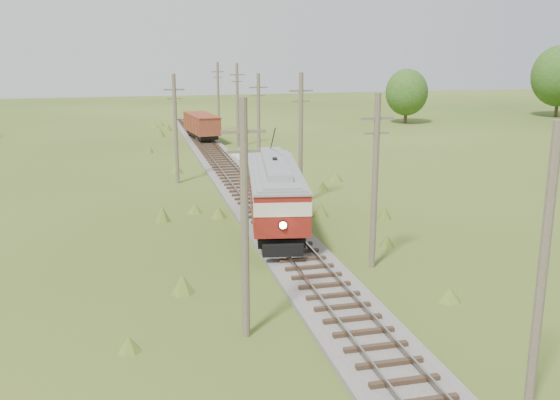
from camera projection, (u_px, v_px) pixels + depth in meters
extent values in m
cube|color=#605B54|center=(247.00, 195.00, 45.38)|extent=(3.60, 96.00, 0.25)
cube|color=#726659|center=(237.00, 191.00, 45.13)|extent=(0.08, 96.00, 0.17)
cube|color=#726659|center=(256.00, 190.00, 45.46)|extent=(0.08, 96.00, 0.17)
cube|color=#2D2116|center=(247.00, 192.00, 45.33)|extent=(2.40, 96.00, 0.16)
cube|color=black|center=(275.00, 215.00, 36.73)|extent=(4.25, 11.44, 0.46)
cube|color=maroon|center=(275.00, 198.00, 36.49)|extent=(4.83, 12.47, 1.12)
cube|color=beige|center=(275.00, 183.00, 36.27)|extent=(4.87, 12.54, 0.71)
cube|color=black|center=(275.00, 183.00, 36.27)|extent=(4.80, 12.00, 0.56)
cube|color=maroon|center=(275.00, 175.00, 36.14)|extent=(4.83, 12.47, 0.30)
cube|color=gray|center=(275.00, 169.00, 36.06)|extent=(4.90, 12.60, 0.39)
cube|color=gray|center=(275.00, 163.00, 35.98)|extent=(2.78, 9.21, 0.41)
sphere|color=#FFF2BF|center=(283.00, 225.00, 30.48)|extent=(0.37, 0.37, 0.37)
cylinder|color=black|center=(273.00, 139.00, 37.47)|extent=(0.85, 4.67, 1.96)
cylinder|color=black|center=(266.00, 240.00, 32.23)|extent=(0.26, 0.82, 0.81)
cylinder|color=black|center=(295.00, 239.00, 32.34)|extent=(0.26, 0.82, 0.81)
cylinder|color=black|center=(259.00, 198.00, 41.15)|extent=(0.26, 0.82, 0.81)
cylinder|color=black|center=(282.00, 197.00, 41.25)|extent=(0.26, 0.82, 0.81)
cube|color=black|center=(202.00, 134.00, 71.00)|extent=(2.84, 7.06, 0.48)
cube|color=maroon|center=(202.00, 124.00, 70.71)|extent=(3.43, 7.88, 1.91)
cube|color=maroon|center=(201.00, 115.00, 70.47)|extent=(3.50, 8.04, 0.11)
cylinder|color=black|center=(201.00, 137.00, 68.66)|extent=(0.21, 0.77, 0.76)
cylinder|color=black|center=(213.00, 136.00, 69.16)|extent=(0.21, 0.77, 0.76)
cylinder|color=black|center=(191.00, 131.00, 72.81)|extent=(0.21, 0.77, 0.76)
cylinder|color=black|center=(203.00, 131.00, 73.31)|extent=(0.21, 0.77, 0.76)
cone|color=gray|center=(242.00, 152.00, 61.28)|extent=(2.92, 2.92, 1.10)
cone|color=gray|center=(251.00, 155.00, 60.65)|extent=(1.64, 1.64, 0.64)
cylinder|color=brown|center=(542.00, 275.00, 17.72)|extent=(0.30, 0.30, 8.80)
cylinder|color=brown|center=(375.00, 183.00, 30.04)|extent=(0.30, 0.30, 8.60)
cube|color=brown|center=(377.00, 118.00, 29.30)|extent=(1.60, 0.12, 0.12)
cube|color=brown|center=(377.00, 133.00, 29.47)|extent=(1.20, 0.10, 0.10)
cylinder|color=brown|center=(301.00, 140.00, 42.23)|extent=(0.30, 0.30, 9.00)
cube|color=brown|center=(301.00, 91.00, 41.43)|extent=(1.60, 0.12, 0.12)
cube|color=brown|center=(301.00, 101.00, 41.60)|extent=(1.20, 0.10, 0.10)
cylinder|color=brown|center=(259.00, 122.00, 54.51)|extent=(0.30, 0.30, 8.40)
cube|color=brown|center=(258.00, 87.00, 53.79)|extent=(1.60, 0.12, 0.12)
cube|color=brown|center=(258.00, 96.00, 53.96)|extent=(1.20, 0.10, 0.10)
cylinder|color=brown|center=(237.00, 106.00, 66.80)|extent=(0.30, 0.30, 8.90)
cube|color=brown|center=(237.00, 75.00, 66.01)|extent=(1.60, 0.12, 0.12)
cube|color=brown|center=(237.00, 81.00, 66.18)|extent=(1.20, 0.10, 0.10)
cylinder|color=brown|center=(218.00, 97.00, 79.03)|extent=(0.30, 0.30, 8.70)
cube|color=brown|center=(218.00, 72.00, 78.27)|extent=(1.60, 0.12, 0.12)
cube|color=brown|center=(218.00, 77.00, 78.44)|extent=(1.20, 0.10, 0.10)
cylinder|color=brown|center=(245.00, 222.00, 22.62)|extent=(0.30, 0.30, 9.00)
cube|color=brown|center=(243.00, 132.00, 21.82)|extent=(1.60, 0.12, 0.12)
cube|color=brown|center=(244.00, 151.00, 21.99)|extent=(1.20, 0.10, 0.10)
cylinder|color=brown|center=(176.00, 129.00, 48.99)|extent=(0.30, 0.30, 8.60)
cube|color=brown|center=(174.00, 90.00, 48.24)|extent=(1.60, 0.12, 0.12)
cube|color=brown|center=(174.00, 99.00, 48.41)|extent=(1.20, 0.10, 0.10)
cylinder|color=#38281C|center=(557.00, 105.00, 95.56)|extent=(0.50, 0.50, 3.60)
ellipsoid|color=#1F4514|center=(560.00, 76.00, 94.50)|extent=(8.40, 8.40, 9.24)
cylinder|color=#38281C|center=(406.00, 114.00, 87.83)|extent=(0.50, 0.50, 2.52)
ellipsoid|color=#1F4514|center=(407.00, 92.00, 87.08)|extent=(5.88, 5.88, 6.47)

